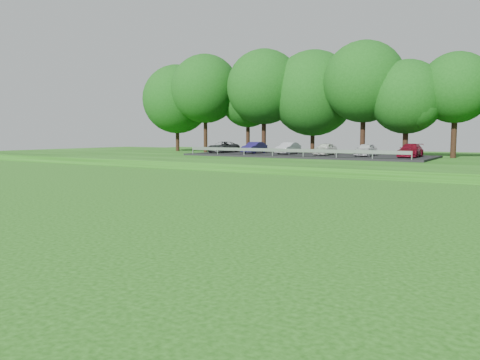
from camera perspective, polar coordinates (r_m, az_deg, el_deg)
The scene contains 1 object.
parking_lot at distance 47.11m, azimuth 7.77°, elevation 3.43°, with size 24.00×9.00×1.38m.
Camera 1 is at (-4.90, -10.12, 2.86)m, focal length 35.00 mm.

